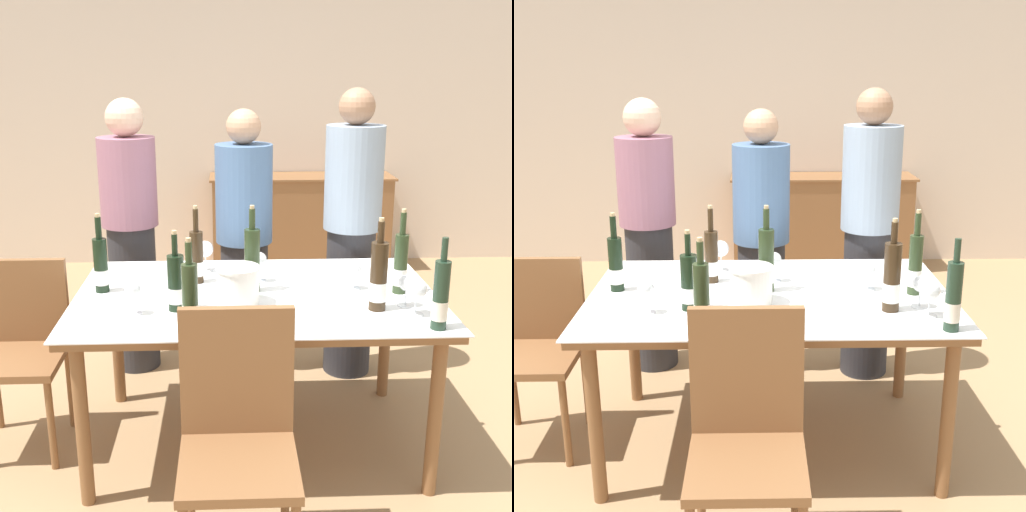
% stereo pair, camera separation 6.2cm
% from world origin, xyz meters
% --- Properties ---
extents(ground_plane, '(12.00, 12.00, 0.00)m').
position_xyz_m(ground_plane, '(0.00, 0.00, 0.00)').
color(ground_plane, '#A37F56').
extents(back_wall, '(8.00, 0.10, 2.80)m').
position_xyz_m(back_wall, '(0.00, 3.15, 1.40)').
color(back_wall, beige).
rests_on(back_wall, ground_plane).
extents(sideboard_cabinet, '(1.63, 0.46, 0.86)m').
position_xyz_m(sideboard_cabinet, '(0.53, 2.86, 0.43)').
color(sideboard_cabinet, brown).
rests_on(sideboard_cabinet, ground_plane).
extents(dining_table, '(1.66, 1.07, 0.78)m').
position_xyz_m(dining_table, '(0.00, 0.00, 0.71)').
color(dining_table, brown).
rests_on(dining_table, ground_plane).
extents(ice_bucket, '(0.20, 0.20, 0.17)m').
position_xyz_m(ice_bucket, '(-0.08, -0.13, 0.87)').
color(ice_bucket, white).
rests_on(ice_bucket, dining_table).
extents(wine_bottle_0, '(0.07, 0.07, 0.37)m').
position_xyz_m(wine_bottle_0, '(-0.72, 0.06, 0.91)').
color(wine_bottle_0, black).
rests_on(wine_bottle_0, dining_table).
extents(wine_bottle_1, '(0.06, 0.06, 0.39)m').
position_xyz_m(wine_bottle_1, '(-0.28, -0.45, 0.92)').
color(wine_bottle_1, '#28381E').
rests_on(wine_bottle_1, dining_table).
extents(wine_bottle_2, '(0.07, 0.07, 0.41)m').
position_xyz_m(wine_bottle_2, '(-0.02, 0.03, 0.92)').
color(wine_bottle_2, '#28381E').
rests_on(wine_bottle_2, dining_table).
extents(wine_bottle_3, '(0.06, 0.06, 0.38)m').
position_xyz_m(wine_bottle_3, '(0.71, -0.45, 0.91)').
color(wine_bottle_3, '#1E3323').
rests_on(wine_bottle_3, dining_table).
extents(wine_bottle_4, '(0.08, 0.08, 0.41)m').
position_xyz_m(wine_bottle_4, '(0.51, -0.23, 0.92)').
color(wine_bottle_4, '#332314').
rests_on(wine_bottle_4, dining_table).
extents(wine_bottle_5, '(0.07, 0.07, 0.35)m').
position_xyz_m(wine_bottle_5, '(-0.35, -0.19, 0.90)').
color(wine_bottle_5, black).
rests_on(wine_bottle_5, dining_table).
extents(wine_bottle_6, '(0.07, 0.07, 0.38)m').
position_xyz_m(wine_bottle_6, '(-0.28, 0.17, 0.90)').
color(wine_bottle_6, '#332314').
rests_on(wine_bottle_6, dining_table).
extents(wine_bottle_7, '(0.06, 0.06, 0.40)m').
position_xyz_m(wine_bottle_7, '(0.66, -0.02, 0.92)').
color(wine_bottle_7, '#28381E').
rests_on(wine_bottle_7, dining_table).
extents(wine_glass_0, '(0.09, 0.09, 0.16)m').
position_xyz_m(wine_glass_0, '(0.66, -0.30, 0.89)').
color(wine_glass_0, white).
rests_on(wine_glass_0, dining_table).
extents(wine_glass_1, '(0.07, 0.07, 0.15)m').
position_xyz_m(wine_glass_1, '(-0.53, -0.24, 0.88)').
color(wine_glass_1, white).
rests_on(wine_glass_1, dining_table).
extents(wine_glass_2, '(0.08, 0.08, 0.14)m').
position_xyz_m(wine_glass_2, '(0.46, 0.04, 0.87)').
color(wine_glass_2, white).
rests_on(wine_glass_2, dining_table).
extents(wine_glass_3, '(0.07, 0.07, 0.14)m').
position_xyz_m(wine_glass_3, '(0.65, -0.19, 0.88)').
color(wine_glass_3, white).
rests_on(wine_glass_3, dining_table).
extents(wine_glass_4, '(0.07, 0.07, 0.15)m').
position_xyz_m(wine_glass_4, '(0.02, 0.17, 0.88)').
color(wine_glass_4, white).
rests_on(wine_glass_4, dining_table).
extents(wine_glass_5, '(0.08, 0.08, 0.16)m').
position_xyz_m(wine_glass_5, '(-0.24, 0.35, 0.89)').
color(wine_glass_5, white).
rests_on(wine_glass_5, dining_table).
extents(chair_near_front, '(0.42, 0.42, 0.96)m').
position_xyz_m(chair_near_front, '(-0.10, -0.76, 0.54)').
color(chair_near_front, brown).
rests_on(chair_near_front, ground_plane).
extents(chair_left_end, '(0.42, 0.42, 0.90)m').
position_xyz_m(chair_left_end, '(-1.13, 0.08, 0.53)').
color(chair_left_end, brown).
rests_on(chair_left_end, ground_plane).
extents(person_host, '(0.33, 0.33, 1.62)m').
position_xyz_m(person_host, '(-0.70, 0.89, 0.82)').
color(person_host, '#2D2D33').
rests_on(person_host, ground_plane).
extents(person_guest_left, '(0.33, 0.33, 1.57)m').
position_xyz_m(person_guest_left, '(-0.03, 0.84, 0.78)').
color(person_guest_left, '#2D2D33').
rests_on(person_guest_left, ground_plane).
extents(person_guest_right, '(0.33, 0.33, 1.68)m').
position_xyz_m(person_guest_right, '(0.59, 0.76, 0.84)').
color(person_guest_right, '#2D2D33').
rests_on(person_guest_right, ground_plane).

